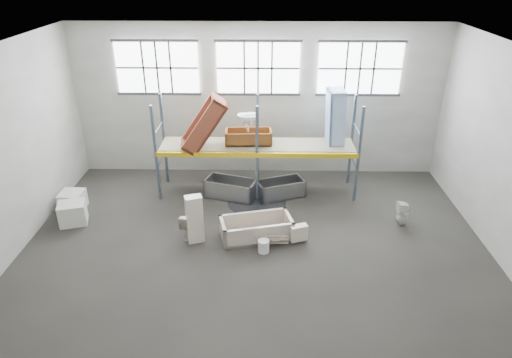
{
  "coord_description": "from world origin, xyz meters",
  "views": [
    {
      "loc": [
        0.21,
        -9.37,
        6.82
      ],
      "look_at": [
        0.0,
        1.5,
        1.4
      ],
      "focal_mm": 31.71,
      "sensor_mm": 36.0,
      "label": 1
    }
  ],
  "objects_px": {
    "bathtub_beige": "(256,228)",
    "toilet_white": "(403,213)",
    "steel_tub_left": "(231,188)",
    "bucket": "(264,246)",
    "carton_near": "(73,213)",
    "toilet_beige": "(191,224)",
    "steel_tub_right": "(280,188)",
    "rust_tub_flat": "(249,136)",
    "cistern_tall": "(195,219)",
    "blue_tub_upright": "(335,117)"
  },
  "relations": [
    {
      "from": "steel_tub_left",
      "to": "blue_tub_upright",
      "type": "xyz_separation_m",
      "value": [
        3.18,
        0.67,
        2.11
      ]
    },
    {
      "from": "blue_tub_upright",
      "to": "steel_tub_left",
      "type": "bearing_deg",
      "value": -168.09
    },
    {
      "from": "blue_tub_upright",
      "to": "carton_near",
      "type": "relative_size",
      "value": 2.34
    },
    {
      "from": "toilet_beige",
      "to": "blue_tub_upright",
      "type": "height_order",
      "value": "blue_tub_upright"
    },
    {
      "from": "cistern_tall",
      "to": "toilet_white",
      "type": "bearing_deg",
      "value": -8.41
    },
    {
      "from": "rust_tub_flat",
      "to": "blue_tub_upright",
      "type": "bearing_deg",
      "value": 3.67
    },
    {
      "from": "bathtub_beige",
      "to": "steel_tub_left",
      "type": "xyz_separation_m",
      "value": [
        -0.83,
        2.25,
        0.01
      ]
    },
    {
      "from": "carton_near",
      "to": "rust_tub_flat",
      "type": "bearing_deg",
      "value": 23.59
    },
    {
      "from": "toilet_white",
      "to": "cistern_tall",
      "type": "bearing_deg",
      "value": -90.26
    },
    {
      "from": "steel_tub_left",
      "to": "rust_tub_flat",
      "type": "relative_size",
      "value": 1.1
    },
    {
      "from": "toilet_beige",
      "to": "toilet_white",
      "type": "relative_size",
      "value": 1.02
    },
    {
      "from": "toilet_white",
      "to": "rust_tub_flat",
      "type": "bearing_deg",
      "value": -124.63
    },
    {
      "from": "steel_tub_left",
      "to": "blue_tub_upright",
      "type": "height_order",
      "value": "blue_tub_upright"
    },
    {
      "from": "steel_tub_left",
      "to": "blue_tub_upright",
      "type": "bearing_deg",
      "value": 11.91
    },
    {
      "from": "cistern_tall",
      "to": "carton_near",
      "type": "relative_size",
      "value": 1.84
    },
    {
      "from": "toilet_white",
      "to": "bucket",
      "type": "relative_size",
      "value": 2.11
    },
    {
      "from": "cistern_tall",
      "to": "steel_tub_left",
      "type": "xyz_separation_m",
      "value": [
        0.76,
        2.46,
        -0.38
      ]
    },
    {
      "from": "toilet_white",
      "to": "steel_tub_left",
      "type": "xyz_separation_m",
      "value": [
        -4.9,
        1.54,
        -0.07
      ]
    },
    {
      "from": "steel_tub_right",
      "to": "rust_tub_flat",
      "type": "distance_m",
      "value": 1.9
    },
    {
      "from": "toilet_white",
      "to": "rust_tub_flat",
      "type": "distance_m",
      "value": 5.02
    },
    {
      "from": "bucket",
      "to": "toilet_white",
      "type": "bearing_deg",
      "value": 19.69
    },
    {
      "from": "cistern_tall",
      "to": "carton_near",
      "type": "xyz_separation_m",
      "value": [
        -3.57,
        0.83,
        -0.35
      ]
    },
    {
      "from": "steel_tub_left",
      "to": "carton_near",
      "type": "xyz_separation_m",
      "value": [
        -4.33,
        -1.63,
        0.02
      ]
    },
    {
      "from": "bucket",
      "to": "carton_near",
      "type": "relative_size",
      "value": 0.47
    },
    {
      "from": "bucket",
      "to": "cistern_tall",
      "type": "bearing_deg",
      "value": 165.55
    },
    {
      "from": "cistern_tall",
      "to": "steel_tub_left",
      "type": "distance_m",
      "value": 2.6
    },
    {
      "from": "rust_tub_flat",
      "to": "bucket",
      "type": "relative_size",
      "value": 4.17
    },
    {
      "from": "rust_tub_flat",
      "to": "carton_near",
      "type": "xyz_separation_m",
      "value": [
        -4.88,
        -2.13,
        -1.51
      ]
    },
    {
      "from": "steel_tub_right",
      "to": "bucket",
      "type": "height_order",
      "value": "steel_tub_right"
    },
    {
      "from": "toilet_beige",
      "to": "bucket",
      "type": "bearing_deg",
      "value": 171.51
    },
    {
      "from": "toilet_beige",
      "to": "carton_near",
      "type": "height_order",
      "value": "toilet_beige"
    },
    {
      "from": "toilet_beige",
      "to": "toilet_white",
      "type": "xyz_separation_m",
      "value": [
        5.81,
        0.68,
        -0.01
      ]
    },
    {
      "from": "toilet_beige",
      "to": "cistern_tall",
      "type": "height_order",
      "value": "cistern_tall"
    },
    {
      "from": "bathtub_beige",
      "to": "toilet_white",
      "type": "distance_m",
      "value": 4.13
    },
    {
      "from": "toilet_white",
      "to": "blue_tub_upright",
      "type": "xyz_separation_m",
      "value": [
        -1.72,
        2.21,
        2.04
      ]
    },
    {
      "from": "bucket",
      "to": "carton_near",
      "type": "distance_m",
      "value": 5.52
    },
    {
      "from": "bathtub_beige",
      "to": "toilet_beige",
      "type": "relative_size",
      "value": 2.57
    },
    {
      "from": "toilet_beige",
      "to": "steel_tub_left",
      "type": "bearing_deg",
      "value": -101.07
    },
    {
      "from": "toilet_beige",
      "to": "rust_tub_flat",
      "type": "xyz_separation_m",
      "value": [
        1.46,
        2.72,
        1.45
      ]
    },
    {
      "from": "blue_tub_upright",
      "to": "bucket",
      "type": "bearing_deg",
      "value": -120.79
    },
    {
      "from": "toilet_beige",
      "to": "toilet_white",
      "type": "height_order",
      "value": "toilet_beige"
    },
    {
      "from": "steel_tub_left",
      "to": "cistern_tall",
      "type": "bearing_deg",
      "value": -107.18
    },
    {
      "from": "cistern_tall",
      "to": "carton_near",
      "type": "height_order",
      "value": "cistern_tall"
    },
    {
      "from": "cistern_tall",
      "to": "bucket",
      "type": "relative_size",
      "value": 3.93
    },
    {
      "from": "steel_tub_right",
      "to": "blue_tub_upright",
      "type": "relative_size",
      "value": 0.86
    },
    {
      "from": "steel_tub_right",
      "to": "carton_near",
      "type": "xyz_separation_m",
      "value": [
        -5.88,
        -1.69,
        0.04
      ]
    },
    {
      "from": "rust_tub_flat",
      "to": "steel_tub_right",
      "type": "bearing_deg",
      "value": -24.01
    },
    {
      "from": "carton_near",
      "to": "toilet_beige",
      "type": "bearing_deg",
      "value": -9.83
    },
    {
      "from": "bucket",
      "to": "blue_tub_upright",
      "type": "bearing_deg",
      "value": 59.21
    },
    {
      "from": "bathtub_beige",
      "to": "carton_near",
      "type": "relative_size",
      "value": 2.59
    }
  ]
}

